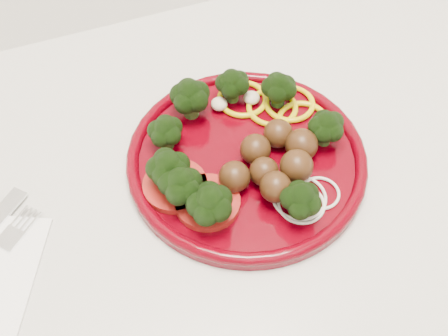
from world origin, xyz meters
name	(u,v)px	position (x,y,z in m)	size (l,w,h in m)	color
plate	(244,153)	(0.20, 1.72, 0.92)	(0.26, 0.26, 0.06)	#480008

